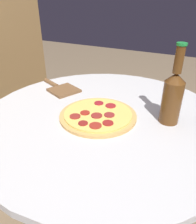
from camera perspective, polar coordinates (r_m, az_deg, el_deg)
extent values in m
cylinder|color=silver|center=(1.07, 1.30, -17.70)|extent=(0.08, 0.08, 0.67)
cylinder|color=silver|center=(0.85, 1.56, -1.33)|extent=(0.95, 0.95, 0.02)
cylinder|color=tan|center=(0.83, 0.00, -0.91)|extent=(0.29, 0.29, 0.01)
cylinder|color=#EACC60|center=(0.82, 0.00, -0.43)|extent=(0.26, 0.26, 0.01)
cylinder|color=maroon|center=(0.80, -0.36, -0.95)|extent=(0.04, 0.04, 0.00)
cylinder|color=maroon|center=(0.74, -0.68, -3.56)|extent=(0.04, 0.04, 0.00)
cylinder|color=maroon|center=(0.76, 2.61, -2.87)|extent=(0.04, 0.04, 0.00)
cylinder|color=maroon|center=(0.81, 2.97, -0.76)|extent=(0.04, 0.04, 0.00)
cylinder|color=maroon|center=(0.80, -6.01, -1.12)|extent=(0.04, 0.04, 0.00)
cylinder|color=maroon|center=(0.89, 0.22, 2.34)|extent=(0.04, 0.04, 0.00)
cylinder|color=maroon|center=(0.82, -3.41, -0.20)|extent=(0.04, 0.04, 0.00)
cylinder|color=maroon|center=(0.76, -3.94, -2.94)|extent=(0.03, 0.03, 0.00)
cylinder|color=maroon|center=(0.87, 3.31, 1.65)|extent=(0.04, 0.04, 0.00)
cylinder|color=#563314|center=(0.80, 18.60, 2.33)|extent=(0.07, 0.07, 0.15)
cone|color=#563314|center=(0.77, 19.67, 8.47)|extent=(0.07, 0.07, 0.03)
cylinder|color=#563314|center=(0.75, 20.43, 12.71)|extent=(0.03, 0.03, 0.09)
cylinder|color=#1E8438|center=(0.74, 21.08, 16.25)|extent=(0.03, 0.03, 0.01)
cube|color=brown|center=(1.05, -8.90, 5.62)|extent=(0.16, 0.16, 0.01)
cylinder|color=brown|center=(1.15, -12.12, 7.37)|extent=(0.07, 0.12, 0.02)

